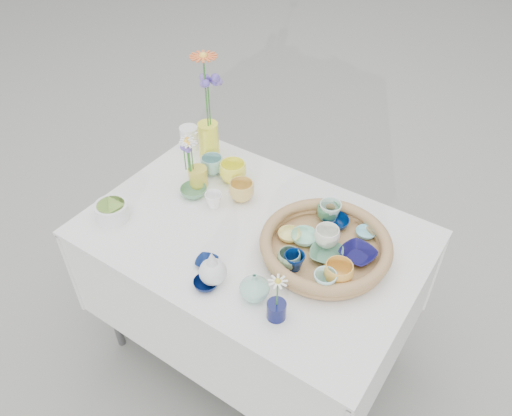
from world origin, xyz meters
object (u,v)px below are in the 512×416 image
Objects in this scene: bud_vase_seafoam at (254,286)px; tall_vase_yellow at (209,140)px; display_table at (254,346)px; wicker_tray at (325,246)px.

bud_vase_seafoam is 0.83m from tall_vase_yellow.
display_table is at bearing 125.26° from bud_vase_seafoam.
tall_vase_yellow reaches higher than display_table.
display_table is at bearing -169.88° from wicker_tray.
wicker_tray is 4.53× the size of bud_vase_seafoam.
bud_vase_seafoam is at bearing -54.74° from display_table.
tall_vase_yellow reaches higher than bud_vase_seafoam.
tall_vase_yellow is at bearing 160.94° from wicker_tray.
display_table is 7.42× the size of tall_vase_yellow.
display_table is 2.66× the size of wicker_tray.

